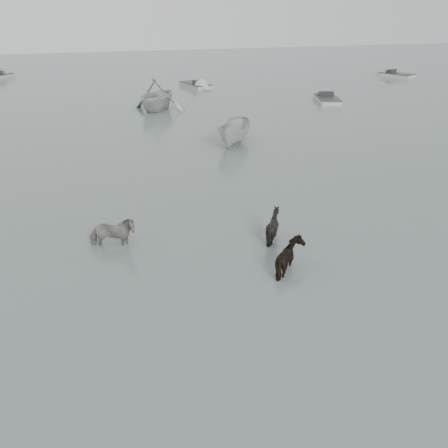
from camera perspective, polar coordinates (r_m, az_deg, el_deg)
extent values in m
plane|color=#4F5E57|center=(15.87, 0.53, -5.09)|extent=(140.00, 140.00, 0.00)
imported|color=black|center=(17.35, -12.72, -0.44)|extent=(1.76, 1.07, 1.39)
imported|color=black|center=(15.58, 7.72, -3.17)|extent=(1.36, 1.51, 1.32)
imported|color=black|center=(17.61, 5.64, 0.25)|extent=(1.41, 1.32, 1.27)
imported|color=#AEB1AE|center=(38.79, -7.67, 14.59)|extent=(6.07, 6.23, 2.50)
imported|color=#B3B3AE|center=(29.27, 1.23, 10.55)|extent=(3.28, 4.10, 1.51)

